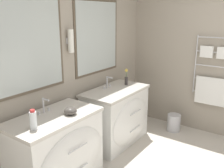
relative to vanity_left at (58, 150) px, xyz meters
name	(u,v)px	position (x,y,z in m)	size (l,w,h in m)	color
wall_back	(71,61)	(0.68, 0.41, 0.89)	(4.99, 0.16, 2.60)	#9E9384
wall_right	(198,55)	(2.41, -0.79, 0.86)	(0.13, 4.17, 2.60)	#9E9384
vanity_left	(58,150)	(0.00, 0.00, 0.00)	(1.07, 0.66, 0.85)	white
vanity_right	(118,116)	(1.22, 0.00, 0.00)	(1.07, 0.66, 0.85)	white
faucet_left	(44,106)	(0.00, 0.18, 0.50)	(0.17, 0.11, 0.18)	silver
faucet_right	(108,82)	(1.22, 0.18, 0.50)	(0.17, 0.11, 0.18)	silver
toiletry_bottle	(33,120)	(-0.34, -0.06, 0.52)	(0.07, 0.07, 0.20)	silver
amenity_bowl	(70,111)	(0.14, -0.09, 0.46)	(0.14, 0.14, 0.09)	#4C4742
flower_vase	(126,78)	(1.53, 0.04, 0.52)	(0.05, 0.05, 0.26)	#332D2D
waste_bin	(174,122)	(2.09, -0.57, -0.28)	(0.23, 0.23, 0.29)	#B7B7BC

